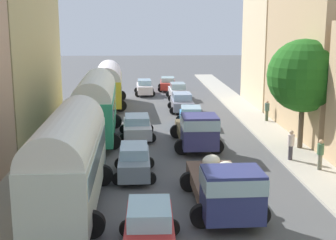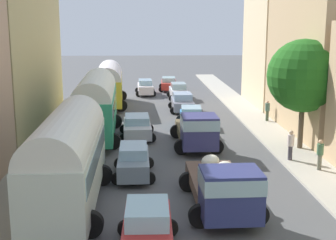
% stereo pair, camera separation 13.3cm
% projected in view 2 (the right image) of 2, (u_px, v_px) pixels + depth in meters
% --- Properties ---
extents(ground_plane, '(154.00, 154.00, 0.00)m').
position_uv_depth(ground_plane, '(166.00, 130.00, 34.02)').
color(ground_plane, '#4F5051').
extents(sidewalk_left, '(2.50, 70.00, 0.14)m').
position_uv_depth(sidewalk_left, '(65.00, 130.00, 33.65)').
color(sidewalk_left, gray).
rests_on(sidewalk_left, ground).
extents(sidewalk_right, '(2.50, 70.00, 0.14)m').
position_uv_depth(sidewalk_right, '(265.00, 128.00, 34.37)').
color(sidewalk_right, '#B3AD9D').
rests_on(sidewalk_right, ground).
extents(building_left_2, '(4.24, 14.99, 11.73)m').
position_uv_depth(building_left_2, '(10.00, 49.00, 32.03)').
color(building_left_2, tan).
rests_on(building_left_2, ground).
extents(building_right_2, '(5.12, 12.25, 14.07)m').
position_uv_depth(building_right_2, '(325.00, 31.00, 32.05)').
color(building_right_2, tan).
rests_on(building_right_2, ground).
extents(building_right_3, '(5.02, 9.15, 13.16)m').
position_uv_depth(building_right_3, '(278.00, 34.00, 43.04)').
color(building_right_3, beige).
rests_on(building_right_3, ground).
extents(parked_bus_0, '(3.32, 8.99, 4.14)m').
position_uv_depth(parked_bus_0, '(67.00, 155.00, 19.22)').
color(parked_bus_0, silver).
rests_on(parked_bus_0, ground).
extents(parked_bus_1, '(3.53, 9.66, 4.30)m').
position_uv_depth(parked_bus_1, '(96.00, 103.00, 31.11)').
color(parked_bus_1, '#2A9768').
rests_on(parked_bus_1, ground).
extents(parked_bus_2, '(3.54, 9.18, 3.94)m').
position_uv_depth(parked_bus_2, '(109.00, 83.00, 43.25)').
color(parked_bus_2, yellow).
rests_on(parked_bus_2, ground).
extents(cargo_truck_0, '(3.16, 6.57, 2.31)m').
position_uv_depth(cargo_truck_0, '(224.00, 186.00, 18.83)').
color(cargo_truck_0, navy).
rests_on(cargo_truck_0, ground).
extents(cargo_truck_1, '(2.95, 6.72, 2.35)m').
position_uv_depth(cargo_truck_1, '(197.00, 129.00, 28.57)').
color(cargo_truck_1, navy).
rests_on(cargo_truck_1, ground).
extents(car_0, '(2.41, 4.04, 1.48)m').
position_uv_depth(car_0, '(191.00, 117.00, 34.97)').
color(car_0, '#3B8ACF').
rests_on(car_0, ground).
extents(car_1, '(2.37, 4.22, 1.60)m').
position_uv_depth(car_1, '(182.00, 102.00, 40.92)').
color(car_1, gray).
rests_on(car_1, ground).
extents(car_2, '(2.25, 4.29, 1.64)m').
position_uv_depth(car_2, '(178.00, 91.00, 47.38)').
color(car_2, silver).
rests_on(car_2, ground).
extents(car_3, '(2.38, 4.47, 1.49)m').
position_uv_depth(car_3, '(169.00, 84.00, 53.53)').
color(car_3, red).
rests_on(car_3, ground).
extents(car_4, '(2.26, 3.96, 1.69)m').
position_uv_depth(car_4, '(147.00, 229.00, 15.79)').
color(car_4, '#AD2523').
rests_on(car_4, ground).
extents(car_5, '(2.15, 4.07, 1.61)m').
position_uv_depth(car_5, '(134.00, 161.00, 23.63)').
color(car_5, slate).
rests_on(car_5, ground).
extents(car_6, '(2.49, 4.43, 1.52)m').
position_uv_depth(car_6, '(137.00, 126.00, 31.56)').
color(car_6, silver).
rests_on(car_6, ground).
extents(car_7, '(2.25, 4.37, 1.63)m').
position_uv_depth(car_7, '(145.00, 87.00, 50.23)').
color(car_7, white).
rests_on(car_7, ground).
extents(pedestrian_0, '(0.48, 0.48, 1.75)m').
position_uv_depth(pedestrian_0, '(320.00, 154.00, 24.19)').
color(pedestrian_0, '#6C6C5A').
rests_on(pedestrian_0, ground).
extents(pedestrian_1, '(0.40, 0.40, 1.81)m').
position_uv_depth(pedestrian_1, '(291.00, 144.00, 25.94)').
color(pedestrian_1, '#403C43').
rests_on(pedestrian_1, ground).
extents(pedestrian_2, '(0.47, 0.47, 1.73)m').
position_uv_depth(pedestrian_2, '(267.00, 110.00, 36.24)').
color(pedestrian_2, '#48543E').
rests_on(pedestrian_2, ground).
extents(roadside_tree_2, '(4.34, 4.34, 6.71)m').
position_uv_depth(roadside_tree_2, '(304.00, 76.00, 27.72)').
color(roadside_tree_2, brown).
rests_on(roadside_tree_2, ground).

